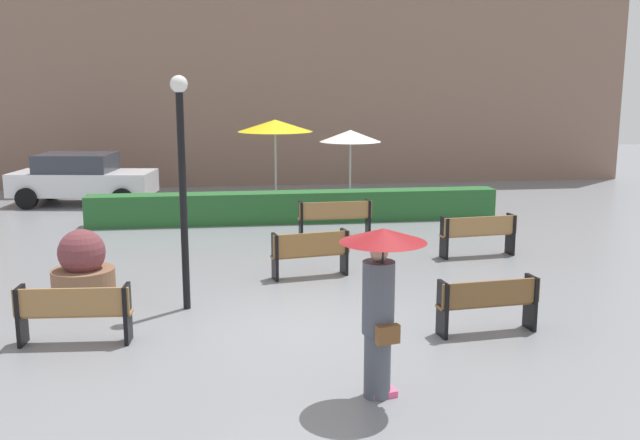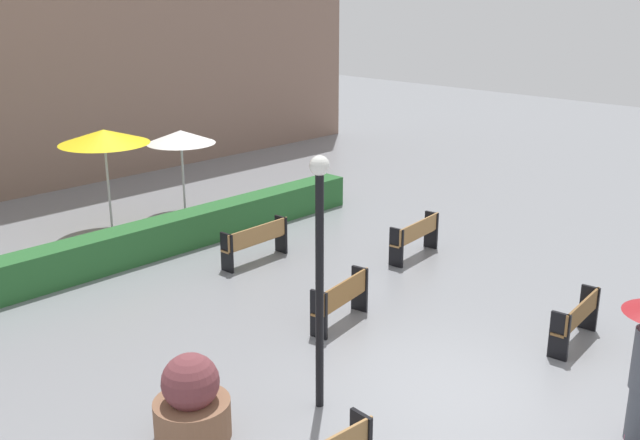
{
  "view_description": "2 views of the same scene",
  "coord_description": "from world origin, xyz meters",
  "px_view_note": "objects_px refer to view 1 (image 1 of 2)",
  "views": [
    {
      "loc": [
        -1.14,
        -10.33,
        3.7
      ],
      "look_at": [
        0.72,
        3.41,
        1.01
      ],
      "focal_mm": 39.89,
      "sensor_mm": 36.0,
      "label": 1
    },
    {
      "loc": [
        -8.71,
        -5.48,
        5.97
      ],
      "look_at": [
        1.33,
        4.23,
        1.51
      ],
      "focal_mm": 41.24,
      "sensor_mm": 36.0,
      "label": 2
    }
  ],
  "objects_px": {
    "bench_back_row": "(335,216)",
    "patio_umbrella_white": "(350,136)",
    "bench_far_right": "(479,232)",
    "parked_car": "(82,178)",
    "planter_pot": "(83,270)",
    "bench_near_left": "(74,310)",
    "lamp_post": "(182,168)",
    "bench_near_right": "(489,301)",
    "patio_umbrella_yellow": "(275,126)",
    "pedestrian_with_umbrella": "(380,288)",
    "bench_mid_center": "(311,251)"
  },
  "relations": [
    {
      "from": "pedestrian_with_umbrella",
      "to": "patio_umbrella_white",
      "type": "bearing_deg",
      "value": 81.38
    },
    {
      "from": "bench_near_left",
      "to": "bench_near_right",
      "type": "bearing_deg",
      "value": -3.54
    },
    {
      "from": "pedestrian_with_umbrella",
      "to": "patio_umbrella_yellow",
      "type": "bearing_deg",
      "value": 91.04
    },
    {
      "from": "bench_far_right",
      "to": "bench_near_right",
      "type": "distance_m",
      "value": 4.87
    },
    {
      "from": "planter_pot",
      "to": "bench_back_row",
      "type": "bearing_deg",
      "value": 41.33
    },
    {
      "from": "bench_back_row",
      "to": "bench_near_left",
      "type": "relative_size",
      "value": 1.1
    },
    {
      "from": "bench_far_right",
      "to": "pedestrian_with_umbrella",
      "type": "xyz_separation_m",
      "value": [
        -3.63,
        -6.57,
        0.82
      ]
    },
    {
      "from": "pedestrian_with_umbrella",
      "to": "patio_umbrella_yellow",
      "type": "distance_m",
      "value": 13.31
    },
    {
      "from": "bench_far_right",
      "to": "parked_car",
      "type": "height_order",
      "value": "parked_car"
    },
    {
      "from": "bench_near_right",
      "to": "lamp_post",
      "type": "xyz_separation_m",
      "value": [
        -4.52,
        1.83,
        1.85
      ]
    },
    {
      "from": "bench_near_right",
      "to": "parked_car",
      "type": "distance_m",
      "value": 15.11
    },
    {
      "from": "bench_mid_center",
      "to": "patio_umbrella_white",
      "type": "relative_size",
      "value": 0.67
    },
    {
      "from": "bench_mid_center",
      "to": "bench_far_right",
      "type": "bearing_deg",
      "value": 17.03
    },
    {
      "from": "bench_far_right",
      "to": "bench_back_row",
      "type": "xyz_separation_m",
      "value": [
        -2.75,
        2.4,
        -0.01
      ]
    },
    {
      "from": "bench_mid_center",
      "to": "parked_car",
      "type": "bearing_deg",
      "value": 122.76
    },
    {
      "from": "bench_near_left",
      "to": "patio_umbrella_yellow",
      "type": "relative_size",
      "value": 0.62
    },
    {
      "from": "bench_near_right",
      "to": "patio_umbrella_white",
      "type": "xyz_separation_m",
      "value": [
        -0.08,
        11.29,
        1.62
      ]
    },
    {
      "from": "bench_far_right",
      "to": "pedestrian_with_umbrella",
      "type": "relative_size",
      "value": 0.82
    },
    {
      "from": "bench_far_right",
      "to": "lamp_post",
      "type": "xyz_separation_m",
      "value": [
        -6.06,
        -2.8,
        1.81
      ]
    },
    {
      "from": "bench_far_right",
      "to": "planter_pot",
      "type": "distance_m",
      "value": 8.11
    },
    {
      "from": "bench_near_right",
      "to": "pedestrian_with_umbrella",
      "type": "bearing_deg",
      "value": -137.03
    },
    {
      "from": "bench_back_row",
      "to": "patio_umbrella_white",
      "type": "height_order",
      "value": "patio_umbrella_white"
    },
    {
      "from": "bench_near_left",
      "to": "bench_near_right",
      "type": "distance_m",
      "value": 6.04
    },
    {
      "from": "bench_near_left",
      "to": "parked_car",
      "type": "relative_size",
      "value": 0.37
    },
    {
      "from": "lamp_post",
      "to": "parked_car",
      "type": "height_order",
      "value": "lamp_post"
    },
    {
      "from": "bench_back_row",
      "to": "bench_mid_center",
      "type": "xyz_separation_m",
      "value": [
        -1.03,
        -3.56,
        -0.01
      ]
    },
    {
      "from": "bench_far_right",
      "to": "bench_back_row",
      "type": "height_order",
      "value": "bench_far_right"
    },
    {
      "from": "bench_near_right",
      "to": "patio_umbrella_yellow",
      "type": "xyz_separation_m",
      "value": [
        -2.33,
        11.32,
        1.94
      ]
    },
    {
      "from": "planter_pot",
      "to": "patio_umbrella_white",
      "type": "height_order",
      "value": "patio_umbrella_white"
    },
    {
      "from": "bench_mid_center",
      "to": "lamp_post",
      "type": "height_order",
      "value": "lamp_post"
    },
    {
      "from": "bench_near_right",
      "to": "bench_back_row",
      "type": "bearing_deg",
      "value": 99.77
    },
    {
      "from": "patio_umbrella_white",
      "to": "parked_car",
      "type": "bearing_deg",
      "value": 170.16
    },
    {
      "from": "bench_far_right",
      "to": "parked_car",
      "type": "xyz_separation_m",
      "value": [
        -9.72,
        8.07,
        0.28
      ]
    },
    {
      "from": "patio_umbrella_yellow",
      "to": "parked_car",
      "type": "xyz_separation_m",
      "value": [
        -5.85,
        1.37,
        -1.63
      ]
    },
    {
      "from": "bench_near_left",
      "to": "pedestrian_with_umbrella",
      "type": "height_order",
      "value": "pedestrian_with_umbrella"
    },
    {
      "from": "bench_mid_center",
      "to": "pedestrian_with_umbrella",
      "type": "bearing_deg",
      "value": -88.38
    },
    {
      "from": "lamp_post",
      "to": "bench_near_left",
      "type": "bearing_deg",
      "value": -136.07
    },
    {
      "from": "patio_umbrella_white",
      "to": "lamp_post",
      "type": "bearing_deg",
      "value": -115.11
    },
    {
      "from": "bench_near_left",
      "to": "lamp_post",
      "type": "height_order",
      "value": "lamp_post"
    },
    {
      "from": "planter_pot",
      "to": "parked_car",
      "type": "distance_m",
      "value": 10.33
    },
    {
      "from": "lamp_post",
      "to": "parked_car",
      "type": "distance_m",
      "value": 11.57
    },
    {
      "from": "patio_umbrella_yellow",
      "to": "lamp_post",
      "type": "bearing_deg",
      "value": -102.99
    },
    {
      "from": "bench_far_right",
      "to": "bench_near_left",
      "type": "bearing_deg",
      "value": -150.68
    },
    {
      "from": "bench_back_row",
      "to": "parked_car",
      "type": "relative_size",
      "value": 0.41
    },
    {
      "from": "bench_far_right",
      "to": "bench_back_row",
      "type": "bearing_deg",
      "value": 138.89
    },
    {
      "from": "bench_near_right",
      "to": "patio_umbrella_yellow",
      "type": "bearing_deg",
      "value": 101.62
    },
    {
      "from": "bench_mid_center",
      "to": "lamp_post",
      "type": "xyz_separation_m",
      "value": [
        -2.28,
        -1.64,
        1.83
      ]
    },
    {
      "from": "bench_back_row",
      "to": "bench_mid_center",
      "type": "height_order",
      "value": "bench_mid_center"
    },
    {
      "from": "bench_far_right",
      "to": "lamp_post",
      "type": "distance_m",
      "value": 6.91
    },
    {
      "from": "pedestrian_with_umbrella",
      "to": "patio_umbrella_yellow",
      "type": "height_order",
      "value": "patio_umbrella_yellow"
    }
  ]
}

